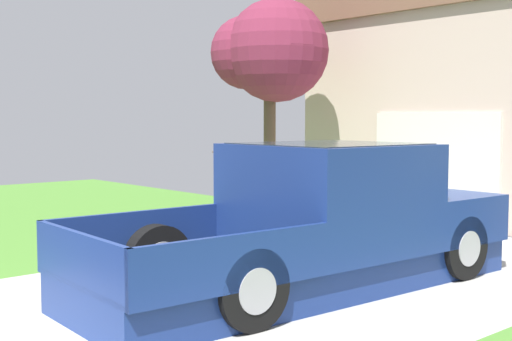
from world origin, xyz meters
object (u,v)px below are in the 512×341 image
at_px(front_yard_tree, 273,51).
at_px(pickup_truck, 326,222).
at_px(person_with_hat, 232,195).
at_px(handbag, 212,255).

bearing_deg(front_yard_tree, pickup_truck, -35.69).
xyz_separation_m(pickup_truck, person_with_hat, (-1.52, -0.23, 0.22)).
bearing_deg(pickup_truck, person_with_hat, -168.73).
bearing_deg(pickup_truck, handbag, -163.24).
bearing_deg(handbag, pickup_truck, 13.95).
distance_m(pickup_truck, handbag, 1.86).
bearing_deg(pickup_truck, front_yard_tree, 147.12).
height_order(person_with_hat, front_yard_tree, front_yard_tree).
xyz_separation_m(person_with_hat, front_yard_tree, (-2.85, 3.37, 2.36)).
relative_size(pickup_truck, person_with_hat, 3.35).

